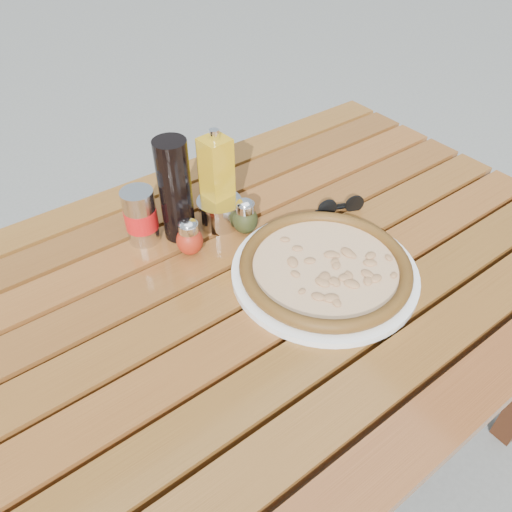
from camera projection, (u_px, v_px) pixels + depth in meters
ground at (260, 457)px, 1.47m from camera, size 60.00×60.00×0.00m
table at (262, 300)px, 1.02m from camera, size 1.40×0.90×0.75m
plate at (324, 272)px, 0.96m from camera, size 0.44×0.44×0.01m
pizza at (325, 266)px, 0.95m from camera, size 0.38×0.38×0.03m
pepper_shaker at (189, 237)px, 0.99m from camera, size 0.05×0.05×0.08m
oregano_shaker at (245, 217)px, 1.04m from camera, size 0.07×0.07×0.08m
dark_bottle at (175, 191)px, 0.99m from camera, size 0.07×0.07×0.22m
soda_can at (141, 217)px, 1.01m from camera, size 0.08×0.08×0.12m
olive_oil_cruet at (217, 179)px, 1.05m from camera, size 0.06×0.06×0.21m
parmesan_tin at (220, 211)px, 1.07m from camera, size 0.12×0.12×0.07m
sunglasses at (340, 206)px, 1.11m from camera, size 0.11×0.06×0.04m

